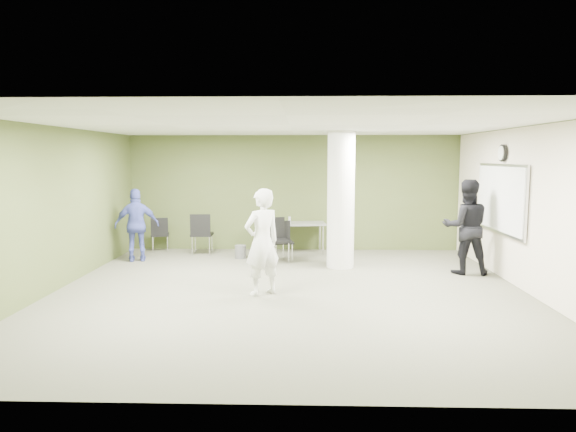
{
  "coord_description": "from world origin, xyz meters",
  "views": [
    {
      "loc": [
        0.22,
        -8.51,
        2.28
      ],
      "look_at": [
        -0.06,
        1.0,
        1.18
      ],
      "focal_mm": 32.0,
      "sensor_mm": 36.0,
      "label": 1
    }
  ],
  "objects_px": {
    "chair_back_left": "(160,232)",
    "man_blue": "(137,225)",
    "man_black": "(466,227)",
    "folding_table": "(292,225)",
    "woman_white": "(262,242)"
  },
  "relations": [
    {
      "from": "chair_back_left",
      "to": "man_blue",
      "type": "distance_m",
      "value": 1.16
    },
    {
      "from": "man_black",
      "to": "man_blue",
      "type": "distance_m",
      "value": 6.87
    },
    {
      "from": "folding_table",
      "to": "man_black",
      "type": "distance_m",
      "value": 4.01
    },
    {
      "from": "folding_table",
      "to": "man_black",
      "type": "relative_size",
      "value": 0.85
    },
    {
      "from": "chair_back_left",
      "to": "man_blue",
      "type": "height_order",
      "value": "man_blue"
    },
    {
      "from": "folding_table",
      "to": "man_black",
      "type": "bearing_deg",
      "value": -36.75
    },
    {
      "from": "woman_white",
      "to": "man_blue",
      "type": "bearing_deg",
      "value": -78.12
    },
    {
      "from": "folding_table",
      "to": "woman_white",
      "type": "distance_m",
      "value": 3.76
    },
    {
      "from": "chair_back_left",
      "to": "woman_white",
      "type": "bearing_deg",
      "value": 112.78
    },
    {
      "from": "folding_table",
      "to": "man_blue",
      "type": "relative_size",
      "value": 0.99
    },
    {
      "from": "folding_table",
      "to": "woman_white",
      "type": "relative_size",
      "value": 0.89
    },
    {
      "from": "man_black",
      "to": "man_blue",
      "type": "xyz_separation_m",
      "value": [
        -6.8,
        1.0,
        -0.13
      ]
    },
    {
      "from": "folding_table",
      "to": "man_blue",
      "type": "xyz_separation_m",
      "value": [
        -3.37,
        -1.07,
        0.12
      ]
    },
    {
      "from": "woman_white",
      "to": "man_blue",
      "type": "height_order",
      "value": "woman_white"
    },
    {
      "from": "woman_white",
      "to": "chair_back_left",
      "type": "bearing_deg",
      "value": -89.74
    }
  ]
}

